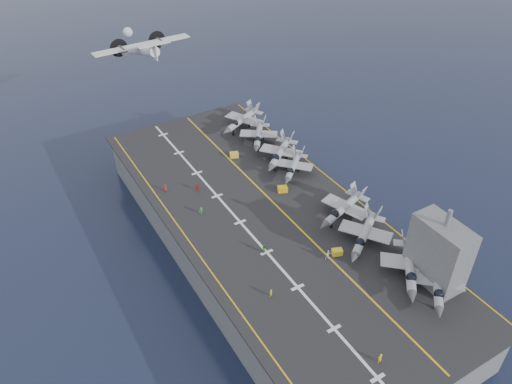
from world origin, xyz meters
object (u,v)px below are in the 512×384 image
fighter_jet_0 (437,282)px  tow_cart_a (337,252)px  island_superstructure (440,246)px  transport_plane (143,51)px

fighter_jet_0 → tow_cart_a: size_ratio=7.23×
island_superstructure → tow_cart_a: (-10.27, 13.03, -6.93)m
island_superstructure → transport_plane: transport_plane is taller
fighter_jet_0 → transport_plane: (-17.62, 84.49, 15.37)m
island_superstructure → fighter_jet_0: 6.03m
island_superstructure → transport_plane: 84.84m
island_superstructure → fighter_jet_0: (-1.79, -2.53, -5.17)m
transport_plane → fighter_jet_0: bearing=-78.2°
fighter_jet_0 → tow_cart_a: bearing=118.6°
tow_cart_a → transport_plane: bearing=97.6°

